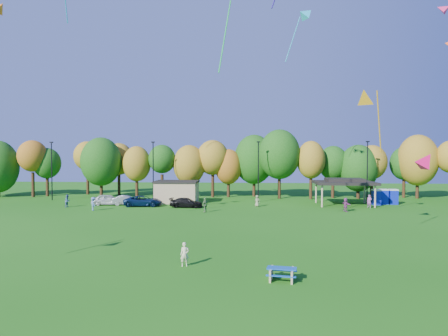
# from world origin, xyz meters

# --- Properties ---
(ground) EXTENTS (160.00, 160.00, 0.00)m
(ground) POSITION_xyz_m (0.00, 0.00, 0.00)
(ground) COLOR #19600F
(ground) RESTS_ON ground
(tree_line) EXTENTS (93.57, 10.55, 11.15)m
(tree_line) POSITION_xyz_m (-1.03, 45.51, 5.91)
(tree_line) COLOR black
(tree_line) RESTS_ON ground
(lamp_posts) EXTENTS (64.50, 0.25, 9.09)m
(lamp_posts) POSITION_xyz_m (2.00, 40.00, 4.90)
(lamp_posts) COLOR black
(lamp_posts) RESTS_ON ground
(utility_building) EXTENTS (6.30, 4.30, 3.25)m
(utility_building) POSITION_xyz_m (-10.00, 38.00, 1.64)
(utility_building) COLOR tan
(utility_building) RESTS_ON ground
(pavilion) EXTENTS (8.20, 6.20, 3.77)m
(pavilion) POSITION_xyz_m (14.00, 37.00, 3.23)
(pavilion) COLOR tan
(pavilion) RESTS_ON ground
(porta_potties) EXTENTS (3.75, 2.01, 2.18)m
(porta_potties) POSITION_xyz_m (19.85, 38.03, 1.10)
(porta_potties) COLOR #0E1FB7
(porta_potties) RESTS_ON ground
(picnic_table) EXTENTS (1.85, 1.61, 0.72)m
(picnic_table) POSITION_xyz_m (2.66, 2.68, 0.42)
(picnic_table) COLOR tan
(picnic_table) RESTS_ON ground
(kite_flyer) EXTENTS (0.63, 0.50, 1.53)m
(kite_flyer) POSITION_xyz_m (-3.31, 5.12, 0.77)
(kite_flyer) COLOR beige
(kite_flyer) RESTS_ON ground
(car_a) EXTENTS (4.62, 2.19, 1.53)m
(car_a) POSITION_xyz_m (-19.19, 34.78, 0.76)
(car_a) COLOR silver
(car_a) RESTS_ON ground
(car_b) EXTENTS (4.31, 2.57, 1.34)m
(car_b) POSITION_xyz_m (-16.59, 35.08, 0.67)
(car_b) COLOR gray
(car_b) RESTS_ON ground
(car_c) EXTENTS (5.43, 2.93, 1.45)m
(car_c) POSITION_xyz_m (-13.89, 33.80, 0.72)
(car_c) COLOR #0A1E41
(car_c) RESTS_ON ground
(car_d) EXTENTS (4.56, 2.10, 1.29)m
(car_d) POSITION_xyz_m (-7.76, 32.98, 0.65)
(car_d) COLOR black
(car_d) RESTS_ON ground
(far_person_0) EXTENTS (1.19, 1.27, 1.73)m
(far_person_0) POSITION_xyz_m (-19.06, 29.23, 0.86)
(far_person_0) COLOR #4F6EAE
(far_person_0) RESTS_ON ground
(far_person_1) EXTENTS (0.98, 1.12, 1.81)m
(far_person_1) POSITION_xyz_m (-4.73, 28.72, 0.90)
(far_person_1) COLOR #628953
(far_person_1) RESTS_ON ground
(far_person_2) EXTENTS (0.91, 0.84, 1.57)m
(far_person_2) POSITION_xyz_m (1.75, 34.42, 0.78)
(far_person_2) COLOR gray
(far_person_2) RESTS_ON ground
(far_person_3) EXTENTS (0.83, 0.96, 1.70)m
(far_person_3) POSITION_xyz_m (-23.83, 32.20, 0.85)
(far_person_3) COLOR #425E92
(far_person_3) RESTS_ON ground
(far_person_4) EXTENTS (0.77, 0.73, 1.76)m
(far_person_4) POSITION_xyz_m (16.64, 34.16, 0.88)
(far_person_4) COLOR #BF5AB5
(far_person_4) RESTS_ON ground
(far_person_5) EXTENTS (1.09, 1.69, 1.75)m
(far_person_5) POSITION_xyz_m (12.68, 30.45, 0.87)
(far_person_5) COLOR #963E82
(far_person_5) RESTS_ON ground
(kite_1) EXTENTS (1.61, 1.50, 1.31)m
(kite_1) POSITION_xyz_m (18.56, 18.94, 20.68)
(kite_1) COLOR #E12561
(kite_3) EXTENTS (1.42, 1.13, 1.29)m
(kite_3) POSITION_xyz_m (10.63, 2.98, 6.82)
(kite_3) COLOR #C30A4C
(kite_4) EXTENTS (3.84, 2.59, 6.58)m
(kite_4) POSITION_xyz_m (7.43, 28.00, 23.61)
(kite_4) COLOR #23BBE1
(kite_14) EXTENTS (2.32, 3.34, 5.60)m
(kite_14) POSITION_xyz_m (10.12, 13.22, 11.86)
(kite_14) COLOR orange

